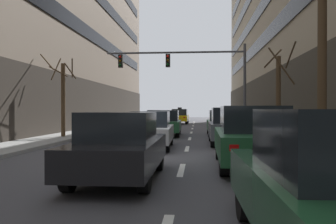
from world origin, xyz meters
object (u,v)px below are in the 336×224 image
Objects in this scene: car_driving_0 at (151,130)px; car_driving_4 at (154,117)px; car_parked_1 at (252,137)px; traffic_signal_0 at (193,70)px; street_tree_2 at (279,95)px; street_tree_1 at (63,95)px; car_driving_2 at (166,123)px; street_tree_0 at (323,73)px; car_parked_3 at (222,123)px; taxi_driving_3 at (180,116)px; pedestrian_0 at (241,116)px; car_driving_1 at (120,146)px; car_parked_2 at (230,126)px.

car_driving_4 is at bearing 96.92° from car_driving_0.
traffic_signal_0 is (-1.82, 12.13, 3.35)m from car_parked_1.
car_driving_0 is at bearing -167.41° from street_tree_2.
car_driving_2 is at bearing 25.69° from street_tree_1.
car_parked_3 is at bearing 100.28° from street_tree_0.
pedestrian_0 is (5.39, -12.16, 0.31)m from taxi_driving_3.
car_parked_1 is (3.34, 1.97, 0.08)m from car_driving_1.
taxi_driving_3 reaches higher than car_driving_0.
traffic_signal_0 is 6.84m from pedestrian_0.
car_driving_1 is at bearing -103.49° from car_parked_3.
street_tree_2 is (5.57, -5.53, 1.49)m from car_driving_2.
car_driving_1 is (0.16, -6.51, 0.01)m from car_driving_0.
traffic_signal_0 is (1.67, 0.81, 3.42)m from car_driving_2.
car_driving_2 is 1.01× the size of car_parked_3.
street_tree_0 is at bearing -71.55° from traffic_signal_0.
car_driving_0 is 0.91× the size of street_tree_1.
car_parked_3 is at bearing 20.07° from street_tree_1.
taxi_driving_3 is 13.30m from pedestrian_0.
street_tree_1 reaches higher than car_driving_4.
pedestrian_0 is (-0.23, 11.23, -1.13)m from street_tree_2.
street_tree_2 reaches higher than car_driving_4.
car_driving_2 is at bearing 117.09° from street_tree_0.
street_tree_1 is at bearing 143.45° from street_tree_0.
car_parked_3 is (3.34, 13.92, 0.00)m from car_driving_1.
car_parked_1 is at bearing -96.21° from pedestrian_0.
car_parked_1 is (3.50, -4.54, 0.09)m from car_driving_0.
car_driving_2 is 0.93× the size of car_parked_2.
traffic_signal_0 is 5.20× the size of pedestrian_0.
pedestrian_0 is at bearing 66.78° from car_driving_0.
pedestrian_0 is at bearing -66.08° from taxi_driving_3.
car_parked_2 reaches higher than car_parked_3.
street_tree_1 is at bearing -154.31° from car_driving_2.
taxi_driving_3 is 1.02× the size of street_tree_2.
car_driving_0 reaches higher than car_driving_4.
car_driving_1 is at bearing -61.80° from street_tree_1.
car_parked_3 is 11.90m from street_tree_0.
street_tree_1 is at bearing 166.19° from car_parked_2.
street_tree_2 is (2.08, -0.64, 1.42)m from car_parked_2.
car_driving_2 is at bearing -169.70° from car_parked_3.
car_driving_4 is (-3.10, 1.21, -0.06)m from taxi_driving_3.
car_driving_4 is 24.86m from car_parked_2.
pedestrian_0 reaches higher than car_parked_3.
street_tree_2 reaches higher than car_parked_3.
car_parked_1 is 1.01× the size of car_parked_2.
car_parked_2 is at bearing -74.52° from car_driving_4.
street_tree_0 reaches higher than street_tree_1.
traffic_signal_0 reaches higher than car_parked_3.
car_parked_2 is 6.86m from traffic_signal_0.
car_parked_3 is at bearing 10.30° from car_driving_2.
street_tree_2 is 11.29m from pedestrian_0.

